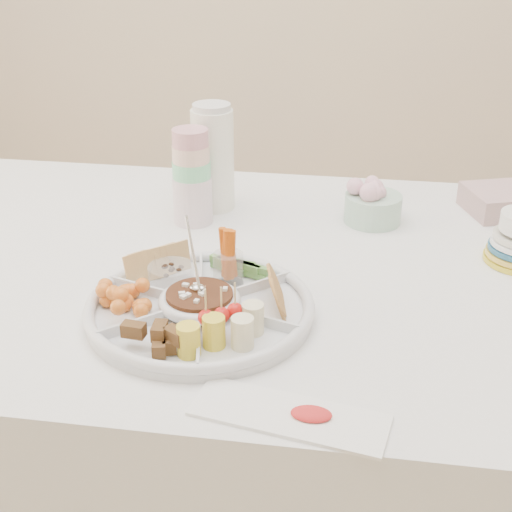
# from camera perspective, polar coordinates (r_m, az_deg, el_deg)

# --- Properties ---
(dining_table) EXTENTS (1.52, 1.02, 0.76)m
(dining_table) POSITION_cam_1_polar(r_m,az_deg,el_deg) (1.60, -1.30, -12.65)
(dining_table) COLOR white
(dining_table) RESTS_ON floor
(party_tray) EXTENTS (0.48, 0.48, 0.04)m
(party_tray) POSITION_cam_1_polar(r_m,az_deg,el_deg) (1.20, -4.52, -3.91)
(party_tray) COLOR silver
(party_tray) RESTS_ON dining_table
(bean_dip) EXTENTS (0.14, 0.14, 0.04)m
(bean_dip) POSITION_cam_1_polar(r_m,az_deg,el_deg) (1.20, -4.53, -3.60)
(bean_dip) COLOR #391A0B
(bean_dip) RESTS_ON party_tray
(tortillas) EXTENTS (0.11, 0.11, 0.05)m
(tortillas) POSITION_cam_1_polar(r_m,az_deg,el_deg) (1.20, 1.69, -2.86)
(tortillas) COLOR tan
(tortillas) RESTS_ON party_tray
(carrot_cucumber) EXTENTS (0.13, 0.13, 0.10)m
(carrot_cucumber) POSITION_cam_1_polar(r_m,az_deg,el_deg) (1.28, -1.60, 0.31)
(carrot_cucumber) COLOR #CE560F
(carrot_cucumber) RESTS_ON party_tray
(pita_raisins) EXTENTS (0.14, 0.14, 0.06)m
(pita_raisins) POSITION_cam_1_polar(r_m,az_deg,el_deg) (1.30, -7.34, -0.63)
(pita_raisins) COLOR tan
(pita_raisins) RESTS_ON party_tray
(cherries) EXTENTS (0.15, 0.15, 0.05)m
(cherries) POSITION_cam_1_polar(r_m,az_deg,el_deg) (1.21, -10.72, -3.47)
(cherries) COLOR #D85D16
(cherries) RESTS_ON party_tray
(granola_chunks) EXTENTS (0.12, 0.12, 0.04)m
(granola_chunks) POSITION_cam_1_polar(r_m,az_deg,el_deg) (1.10, -8.03, -6.32)
(granola_chunks) COLOR brown
(granola_chunks) RESTS_ON party_tray
(banana_tomato) EXTENTS (0.15, 0.15, 0.09)m
(banana_tomato) POSITION_cam_1_polar(r_m,az_deg,el_deg) (1.09, -1.24, -5.16)
(banana_tomato) COLOR #D4D47E
(banana_tomato) RESTS_ON party_tray
(cup_stack) EXTENTS (0.11, 0.11, 0.23)m
(cup_stack) POSITION_cam_1_polar(r_m,az_deg,el_deg) (1.53, -5.18, 6.78)
(cup_stack) COLOR white
(cup_stack) RESTS_ON dining_table
(thermos) EXTENTS (0.12, 0.12, 0.24)m
(thermos) POSITION_cam_1_polar(r_m,az_deg,el_deg) (1.60, -3.47, 7.98)
(thermos) COLOR white
(thermos) RESTS_ON dining_table
(flower_bowl) EXTENTS (0.16, 0.16, 0.09)m
(flower_bowl) POSITION_cam_1_polar(r_m,az_deg,el_deg) (1.57, 9.37, 4.30)
(flower_bowl) COLOR #91D2B6
(flower_bowl) RESTS_ON dining_table
(napkin_stack) EXTENTS (0.20, 0.18, 0.05)m
(napkin_stack) POSITION_cam_1_polar(r_m,az_deg,el_deg) (1.70, 19.23, 4.19)
(napkin_stack) COLOR #BC9596
(napkin_stack) RESTS_ON dining_table
(placemat) EXTENTS (0.28, 0.14, 0.01)m
(placemat) POSITION_cam_1_polar(r_m,az_deg,el_deg) (1.00, 2.67, -12.61)
(placemat) COLOR white
(placemat) RESTS_ON dining_table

